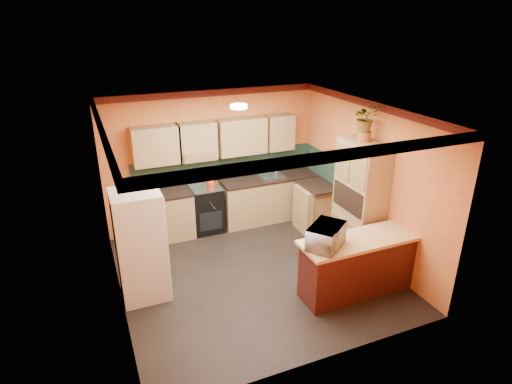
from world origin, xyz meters
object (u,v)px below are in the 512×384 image
(pantry, at_px, (359,202))
(breakfast_bar, at_px, (359,267))
(base_cabinets_back, at_px, (236,204))
(microwave, at_px, (326,236))
(stove, at_px, (206,209))
(fridge, at_px, (140,245))

(pantry, height_order, breakfast_bar, pantry)
(base_cabinets_back, relative_size, breakfast_bar, 2.03)
(base_cabinets_back, relative_size, microwave, 6.15)
(base_cabinets_back, height_order, stove, stove)
(stove, relative_size, pantry, 0.43)
(stove, height_order, fridge, fridge)
(stove, bearing_deg, base_cabinets_back, 0.00)
(fridge, xyz_separation_m, pantry, (3.60, -0.31, 0.20))
(base_cabinets_back, bearing_deg, microwave, -84.13)
(fridge, relative_size, breakfast_bar, 0.94)
(fridge, xyz_separation_m, microwave, (2.41, -1.19, 0.24))
(pantry, height_order, microwave, pantry)
(base_cabinets_back, bearing_deg, pantry, -53.14)
(stove, bearing_deg, fridge, -131.47)
(fridge, bearing_deg, microwave, -26.38)
(base_cabinets_back, height_order, breakfast_bar, same)
(microwave, bearing_deg, base_cabinets_back, 57.63)
(breakfast_bar, relative_size, microwave, 3.03)
(breakfast_bar, xyz_separation_m, microwave, (-0.62, 0.00, 0.65))
(stove, bearing_deg, microwave, -72.25)
(stove, relative_size, fridge, 0.54)
(base_cabinets_back, distance_m, breakfast_bar, 3.02)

